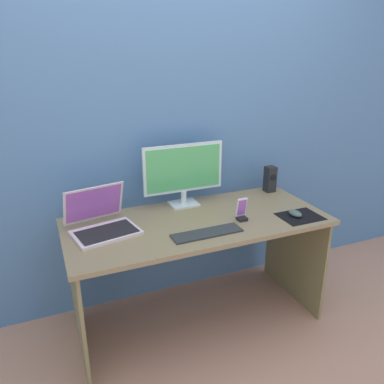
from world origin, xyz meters
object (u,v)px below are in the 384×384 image
at_px(phone_in_dock, 242,212).
at_px(monitor, 184,172).
at_px(mouse, 295,213).
at_px(speaker_right, 270,179).
at_px(laptop, 102,222).
at_px(keyboard_external, 207,233).

bearing_deg(phone_in_dock, monitor, 122.94).
relative_size(monitor, mouse, 5.28).
relative_size(speaker_right, laptop, 0.45).
xyz_separation_m(monitor, laptop, (-0.56, -0.18, -0.18)).
bearing_deg(phone_in_dock, keyboard_external, -161.56).
xyz_separation_m(monitor, speaker_right, (0.66, -0.00, -0.13)).
distance_m(monitor, phone_in_dock, 0.46).
height_order(keyboard_external, phone_in_dock, phone_in_dock).
bearing_deg(speaker_right, keyboard_external, -147.60).
bearing_deg(phone_in_dock, laptop, 167.37).
height_order(laptop, keyboard_external, laptop).
xyz_separation_m(mouse, phone_in_dock, (-0.32, 0.08, 0.03)).
distance_m(keyboard_external, mouse, 0.59).
relative_size(laptop, mouse, 4.03).
distance_m(laptop, mouse, 1.14).
height_order(laptop, mouse, laptop).
bearing_deg(phone_in_dock, mouse, -14.47).
distance_m(monitor, speaker_right, 0.67).
bearing_deg(mouse, keyboard_external, 177.46).
bearing_deg(monitor, mouse, -38.30).
relative_size(monitor, phone_in_dock, 3.81).
bearing_deg(monitor, keyboard_external, -94.80).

